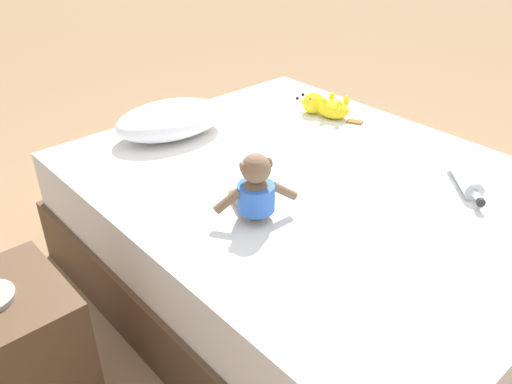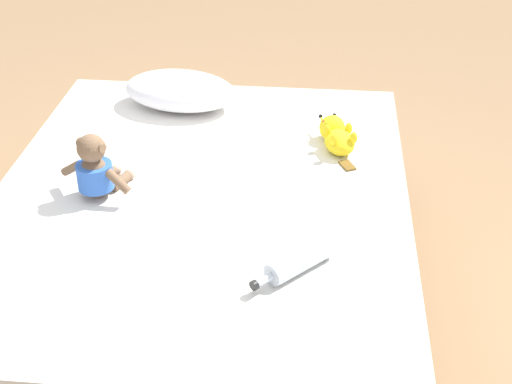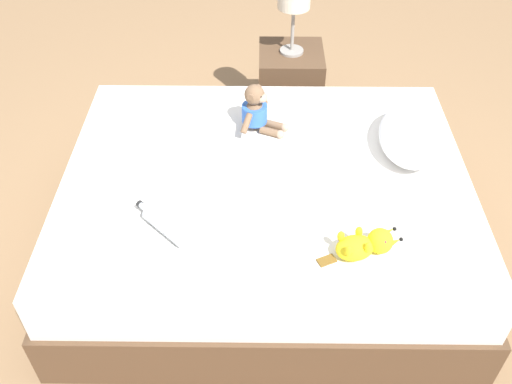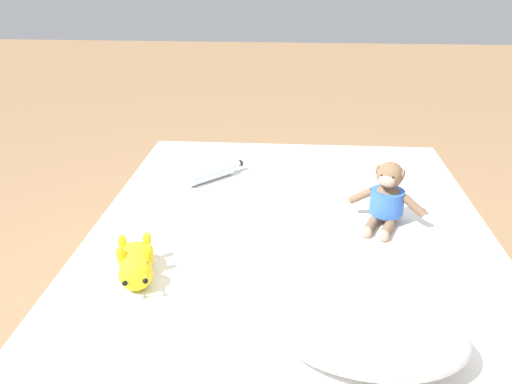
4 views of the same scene
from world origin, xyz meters
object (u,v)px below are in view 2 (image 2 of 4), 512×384
object	(u,v)px
plush_monkey	(96,170)
glass_bottle	(298,261)
pillow	(180,91)
bed	(203,254)
plush_yellow_creature	(336,136)

from	to	relation	value
plush_monkey	glass_bottle	world-z (taller)	plush_monkey
pillow	bed	bearing A→B (deg)	-74.04
plush_yellow_creature	glass_bottle	size ratio (longest dim) A/B	1.34
plush_monkey	pillow	bearing A→B (deg)	78.09
bed	pillow	size ratio (longest dim) A/B	3.59
bed	glass_bottle	size ratio (longest dim) A/B	7.58
bed	pillow	bearing A→B (deg)	105.96
bed	plush_yellow_creature	xyz separation A→B (m)	(0.46, 0.37, 0.31)
bed	plush_yellow_creature	bearing A→B (deg)	38.93
pillow	plush_yellow_creature	bearing A→B (deg)	-24.12
glass_bottle	bed	bearing A→B (deg)	131.82
pillow	plush_monkey	bearing A→B (deg)	-101.91
plush_monkey	glass_bottle	bearing A→B (deg)	-26.80
bed	pillow	distance (m)	0.77
bed	plush_monkey	xyz separation A→B (m)	(-0.34, -0.05, 0.36)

